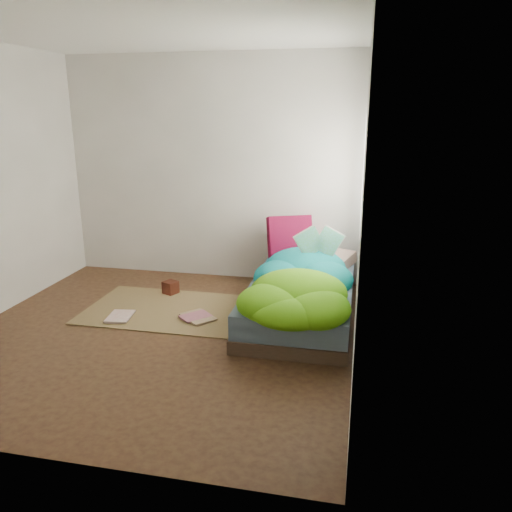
{
  "coord_description": "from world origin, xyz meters",
  "views": [
    {
      "loc": [
        1.74,
        -3.91,
        1.95
      ],
      "look_at": [
        0.75,
        0.75,
        0.57
      ],
      "focal_mm": 35.0,
      "sensor_mm": 36.0,
      "label": 1
    }
  ],
  "objects_px": {
    "open_book": "(320,232)",
    "floor_book_b": "(191,313)",
    "pillow_magenta": "(290,238)",
    "wooden_box": "(171,287)",
    "bed": "(301,299)",
    "floor_book_a": "(109,316)"
  },
  "relations": [
    {
      "from": "bed",
      "to": "floor_book_a",
      "type": "bearing_deg",
      "value": -164.84
    },
    {
      "from": "pillow_magenta",
      "to": "floor_book_b",
      "type": "bearing_deg",
      "value": -151.78
    },
    {
      "from": "bed",
      "to": "open_book",
      "type": "height_order",
      "value": "open_book"
    },
    {
      "from": "open_book",
      "to": "wooden_box",
      "type": "distance_m",
      "value": 1.78
    },
    {
      "from": "bed",
      "to": "open_book",
      "type": "xyz_separation_m",
      "value": [
        0.14,
        0.22,
        0.64
      ]
    },
    {
      "from": "open_book",
      "to": "bed",
      "type": "bearing_deg",
      "value": -138.91
    },
    {
      "from": "open_book",
      "to": "floor_book_a",
      "type": "xyz_separation_m",
      "value": [
        -1.98,
        -0.72,
        -0.78
      ]
    },
    {
      "from": "open_book",
      "to": "floor_book_b",
      "type": "relative_size",
      "value": 1.46
    },
    {
      "from": "pillow_magenta",
      "to": "wooden_box",
      "type": "bearing_deg",
      "value": 178.98
    },
    {
      "from": "bed",
      "to": "open_book",
      "type": "distance_m",
      "value": 0.69
    },
    {
      "from": "bed",
      "to": "pillow_magenta",
      "type": "xyz_separation_m",
      "value": [
        -0.23,
        0.77,
        0.42
      ]
    },
    {
      "from": "pillow_magenta",
      "to": "bed",
      "type": "bearing_deg",
      "value": -95.92
    },
    {
      "from": "bed",
      "to": "floor_book_b",
      "type": "height_order",
      "value": "bed"
    },
    {
      "from": "wooden_box",
      "to": "floor_book_a",
      "type": "xyz_separation_m",
      "value": [
        -0.35,
        -0.77,
        -0.06
      ]
    },
    {
      "from": "floor_book_b",
      "to": "wooden_box",
      "type": "bearing_deg",
      "value": 171.4
    },
    {
      "from": "floor_book_a",
      "to": "bed",
      "type": "bearing_deg",
      "value": 7.47
    },
    {
      "from": "wooden_box",
      "to": "bed",
      "type": "bearing_deg",
      "value": -10.37
    },
    {
      "from": "pillow_magenta",
      "to": "open_book",
      "type": "xyz_separation_m",
      "value": [
        0.37,
        -0.55,
        0.22
      ]
    },
    {
      "from": "bed",
      "to": "floor_book_a",
      "type": "relative_size",
      "value": 6.49
    },
    {
      "from": "open_book",
      "to": "floor_book_b",
      "type": "bearing_deg",
      "value": -174.89
    },
    {
      "from": "open_book",
      "to": "wooden_box",
      "type": "relative_size",
      "value": 2.96
    },
    {
      "from": "wooden_box",
      "to": "open_book",
      "type": "bearing_deg",
      "value": -1.81
    }
  ]
}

